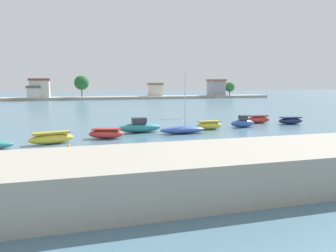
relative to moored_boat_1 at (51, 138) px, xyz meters
The scene contains 13 objects.
ground_plane 8.77m from the moored_boat_1, 42.47° to the right, with size 400.00×400.00×0.00m, color slate.
seawall_embankment 17.14m from the moored_boat_1, 67.87° to the right, with size 88.08×6.11×2.16m, color #9E998C.
moored_boat_1 is the anchor object (origin of this frame).
moored_boat_2 5.39m from the moored_boat_1, 16.44° to the left, with size 3.82×2.21×1.03m.
moored_boat_3 10.28m from the moored_boat_1, 26.17° to the left, with size 4.92×1.69×1.71m.
moored_boat_4 13.94m from the moored_boat_1, ahead, with size 5.25×1.67×6.68m.
moored_boat_5 18.42m from the moored_boat_1, 14.24° to the left, with size 3.42×1.13×1.06m.
moored_boat_6 23.39m from the moored_boat_1, 12.81° to the left, with size 3.28×1.25×1.54m.
moored_boat_7 28.23m from the moored_boat_1, 17.01° to the left, with size 3.42×1.28×1.13m.
moored_boat_8 31.32m from the moored_boat_1, 11.29° to the left, with size 3.64×1.77×1.00m.
mooring_buoy_0 27.47m from the moored_boat_1, ahead, with size 0.32×0.32×0.32m, color yellow.
mooring_buoy_1 3.19m from the moored_boat_1, 59.24° to the right, with size 0.35×0.35×0.35m, color orange.
distant_shoreline 81.80m from the moored_boat_1, 84.38° to the left, with size 133.52×9.09×8.15m.
Camera 1 is at (-3.69, -24.81, 5.67)m, focal length 33.45 mm.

